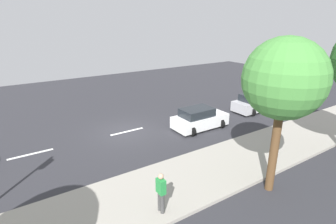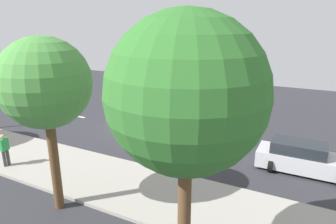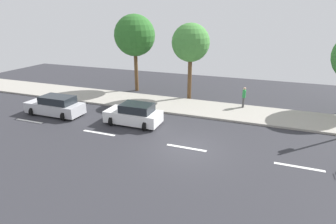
{
  "view_description": "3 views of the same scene",
  "coord_description": "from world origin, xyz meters",
  "px_view_note": "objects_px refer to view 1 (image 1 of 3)",
  "views": [
    {
      "loc": [
        15.67,
        -6.86,
        7.26
      ],
      "look_at": [
        2.06,
        2.02,
        1.64
      ],
      "focal_mm": 28.54,
      "sensor_mm": 36.0,
      "label": 1
    },
    {
      "loc": [
        16.65,
        11.16,
        7.05
      ],
      "look_at": [
        0.86,
        3.07,
        1.77
      ],
      "focal_mm": 31.34,
      "sensor_mm": 36.0,
      "label": 2
    },
    {
      "loc": [
        -13.42,
        -3.87,
        7.27
      ],
      "look_at": [
        1.46,
        1.69,
        1.52
      ],
      "focal_mm": 28.52,
      "sensor_mm": 36.0,
      "label": 3
    }
  ],
  "objects_px": {
    "street_tree_north": "(284,80)",
    "car_silver": "(257,102)",
    "pedestrian_near_signal": "(161,192)",
    "car_white": "(199,119)"
  },
  "relations": [
    {
      "from": "street_tree_north",
      "to": "car_silver",
      "type": "bearing_deg",
      "value": 132.31
    },
    {
      "from": "pedestrian_near_signal",
      "to": "car_silver",
      "type": "bearing_deg",
      "value": 115.76
    },
    {
      "from": "street_tree_north",
      "to": "pedestrian_near_signal",
      "type": "bearing_deg",
      "value": -103.85
    },
    {
      "from": "car_white",
      "to": "street_tree_north",
      "type": "bearing_deg",
      "value": -14.73
    },
    {
      "from": "street_tree_north",
      "to": "car_white",
      "type": "bearing_deg",
      "value": 165.27
    },
    {
      "from": "car_white",
      "to": "pedestrian_near_signal",
      "type": "xyz_separation_m",
      "value": [
        6.07,
        -6.9,
        0.35
      ]
    },
    {
      "from": "car_white",
      "to": "pedestrian_near_signal",
      "type": "bearing_deg",
      "value": -48.65
    },
    {
      "from": "car_silver",
      "to": "pedestrian_near_signal",
      "type": "height_order",
      "value": "pedestrian_near_signal"
    },
    {
      "from": "car_silver",
      "to": "car_white",
      "type": "bearing_deg",
      "value": -86.3
    },
    {
      "from": "pedestrian_near_signal",
      "to": "street_tree_north",
      "type": "relative_size",
      "value": 0.25
    }
  ]
}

